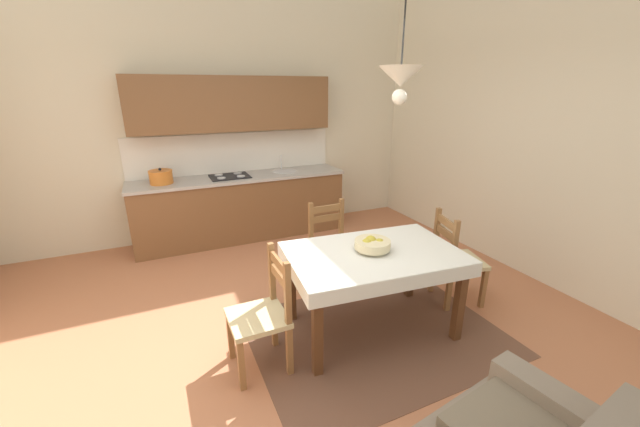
{
  "coord_description": "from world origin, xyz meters",
  "views": [
    {
      "loc": [
        -0.9,
        -2.55,
        2.05
      ],
      "look_at": [
        0.32,
        0.14,
        1.04
      ],
      "focal_mm": 20.65,
      "sensor_mm": 36.0,
      "label": 1
    }
  ],
  "objects_px": {
    "kitchen_cabinetry": "(239,178)",
    "dining_chair_tv_side": "(263,315)",
    "dining_table": "(373,265)",
    "dining_chair_window_side": "(456,260)",
    "pendant_lamp": "(401,78)",
    "fruit_bowl": "(372,244)",
    "dining_chair_kitchen_side": "(332,248)"
  },
  "relations": [
    {
      "from": "kitchen_cabinetry",
      "to": "dining_chair_window_side",
      "type": "distance_m",
      "value": 3.03
    },
    {
      "from": "dining_table",
      "to": "dining_chair_tv_side",
      "type": "relative_size",
      "value": 1.63
    },
    {
      "from": "dining_chair_kitchen_side",
      "to": "dining_table",
      "type": "bearing_deg",
      "value": -91.08
    },
    {
      "from": "fruit_bowl",
      "to": "dining_table",
      "type": "bearing_deg",
      "value": -81.59
    },
    {
      "from": "dining_chair_window_side",
      "to": "fruit_bowl",
      "type": "bearing_deg",
      "value": -177.6
    },
    {
      "from": "dining_chair_tv_side",
      "to": "dining_chair_kitchen_side",
      "type": "relative_size",
      "value": 1.0
    },
    {
      "from": "dining_chair_tv_side",
      "to": "pendant_lamp",
      "type": "xyz_separation_m",
      "value": [
        1.09,
        -0.02,
        1.68
      ]
    },
    {
      "from": "pendant_lamp",
      "to": "fruit_bowl",
      "type": "bearing_deg",
      "value": 137.4
    },
    {
      "from": "kitchen_cabinetry",
      "to": "dining_table",
      "type": "bearing_deg",
      "value": -78.75
    },
    {
      "from": "dining_chair_window_side",
      "to": "dining_chair_kitchen_side",
      "type": "distance_m",
      "value": 1.24
    },
    {
      "from": "kitchen_cabinetry",
      "to": "dining_chair_window_side",
      "type": "height_order",
      "value": "kitchen_cabinetry"
    },
    {
      "from": "fruit_bowl",
      "to": "kitchen_cabinetry",
      "type": "bearing_deg",
      "value": 101.28
    },
    {
      "from": "dining_table",
      "to": "pendant_lamp",
      "type": "height_order",
      "value": "pendant_lamp"
    },
    {
      "from": "dining_chair_window_side",
      "to": "dining_chair_kitchen_side",
      "type": "bearing_deg",
      "value": 142.66
    },
    {
      "from": "dining_chair_kitchen_side",
      "to": "fruit_bowl",
      "type": "height_order",
      "value": "dining_chair_kitchen_side"
    },
    {
      "from": "dining_chair_tv_side",
      "to": "dining_chair_kitchen_side",
      "type": "distance_m",
      "value": 1.33
    },
    {
      "from": "dining_chair_tv_side",
      "to": "dining_chair_window_side",
      "type": "distance_m",
      "value": 1.99
    },
    {
      "from": "dining_chair_kitchen_side",
      "to": "dining_chair_tv_side",
      "type": "bearing_deg",
      "value": -139.04
    },
    {
      "from": "dining_chair_tv_side",
      "to": "dining_chair_window_side",
      "type": "relative_size",
      "value": 1.0
    },
    {
      "from": "dining_table",
      "to": "fruit_bowl",
      "type": "bearing_deg",
      "value": 98.41
    },
    {
      "from": "dining_chair_tv_side",
      "to": "pendant_lamp",
      "type": "distance_m",
      "value": 2.0
    },
    {
      "from": "dining_table",
      "to": "fruit_bowl",
      "type": "distance_m",
      "value": 0.19
    },
    {
      "from": "kitchen_cabinetry",
      "to": "dining_chair_tv_side",
      "type": "height_order",
      "value": "kitchen_cabinetry"
    },
    {
      "from": "dining_chair_tv_side",
      "to": "dining_chair_kitchen_side",
      "type": "height_order",
      "value": "same"
    },
    {
      "from": "dining_chair_tv_side",
      "to": "dining_chair_window_side",
      "type": "height_order",
      "value": "same"
    },
    {
      "from": "fruit_bowl",
      "to": "pendant_lamp",
      "type": "bearing_deg",
      "value": -42.6
    },
    {
      "from": "pendant_lamp",
      "to": "dining_chair_kitchen_side",
      "type": "bearing_deg",
      "value": 95.49
    },
    {
      "from": "kitchen_cabinetry",
      "to": "dining_chair_tv_side",
      "type": "bearing_deg",
      "value": -99.67
    },
    {
      "from": "dining_chair_window_side",
      "to": "pendant_lamp",
      "type": "xyz_separation_m",
      "value": [
        -0.9,
        -0.14,
        1.68
      ]
    },
    {
      "from": "dining_chair_kitchen_side",
      "to": "pendant_lamp",
      "type": "height_order",
      "value": "pendant_lamp"
    },
    {
      "from": "dining_chair_tv_side",
      "to": "fruit_bowl",
      "type": "bearing_deg",
      "value": 4.24
    },
    {
      "from": "dining_chair_tv_side",
      "to": "fruit_bowl",
      "type": "height_order",
      "value": "dining_chair_tv_side"
    }
  ]
}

